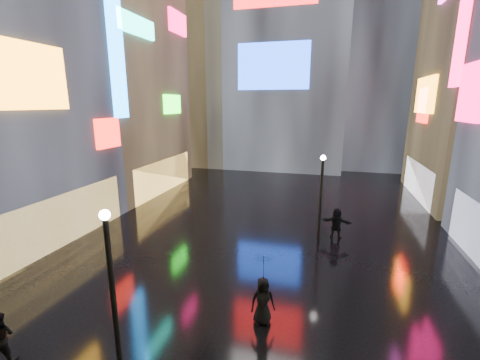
% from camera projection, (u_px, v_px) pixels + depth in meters
% --- Properties ---
extents(ground, '(140.00, 140.00, 0.00)m').
position_uv_depth(ground, '(271.00, 226.00, 21.52)').
color(ground, black).
rests_on(ground, ground).
extents(building_left_far, '(10.28, 12.00, 22.00)m').
position_uv_depth(building_left_far, '(109.00, 69.00, 28.68)').
color(building_left_far, black).
rests_on(building_left_far, ground).
extents(tower_flank_right, '(12.00, 12.00, 34.00)m').
position_uv_depth(tower_flank_right, '(382.00, 29.00, 39.65)').
color(tower_flank_right, black).
rests_on(tower_flank_right, ground).
extents(tower_flank_left, '(10.00, 10.00, 26.00)m').
position_uv_depth(tower_flank_left, '(198.00, 65.00, 42.72)').
color(tower_flank_left, black).
rests_on(tower_flank_left, ground).
extents(lamp_near, '(0.30, 0.30, 5.20)m').
position_uv_depth(lamp_near, '(112.00, 285.00, 9.16)').
color(lamp_near, black).
rests_on(lamp_near, ground).
extents(lamp_far, '(0.30, 0.30, 5.20)m').
position_uv_depth(lamp_far, '(321.00, 194.00, 18.29)').
color(lamp_far, black).
rests_on(lamp_far, ground).
extents(pedestrian_1, '(1.00, 0.89, 1.71)m').
position_uv_depth(pedestrian_1, '(0.00, 338.00, 10.02)').
color(pedestrian_1, black).
rests_on(pedestrian_1, ground).
extents(pedestrian_4, '(1.05, 0.88, 1.83)m').
position_uv_depth(pedestrian_4, '(263.00, 301.00, 11.78)').
color(pedestrian_4, black).
rests_on(pedestrian_4, ground).
extents(pedestrian_5, '(1.81, 0.79, 1.89)m').
position_uv_depth(pedestrian_5, '(336.00, 223.00, 19.32)').
color(pedestrian_5, black).
rests_on(pedestrian_5, ground).
extents(umbrella_2, '(1.29, 1.30, 0.92)m').
position_uv_depth(umbrella_2, '(263.00, 267.00, 11.46)').
color(umbrella_2, black).
rests_on(umbrella_2, pedestrian_4).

